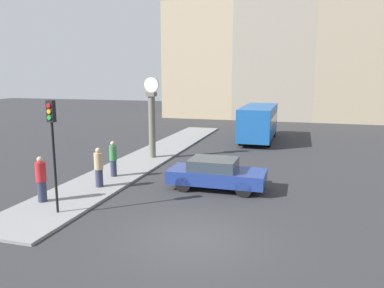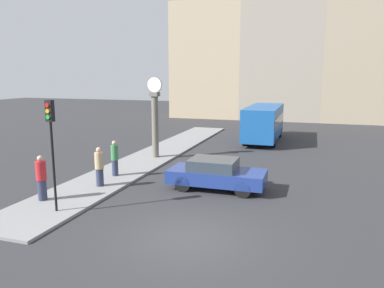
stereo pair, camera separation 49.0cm
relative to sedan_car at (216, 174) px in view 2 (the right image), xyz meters
name	(u,v)px [view 2 (the right image)]	position (x,y,z in m)	size (l,w,h in m)	color
ground_plane	(187,237)	(0.41, -5.24, -0.71)	(120.00, 120.00, 0.00)	#2D2D30
sidewalk_corner	(155,155)	(-5.43, 5.65, -0.66)	(2.89, 25.78, 0.11)	gray
building_row	(283,58)	(0.35, 28.76, 6.31)	(26.02, 5.00, 15.27)	tan
sedan_car	(216,174)	(0.00, 0.00, 0.00)	(4.28, 1.88, 1.38)	navy
bus_distant	(264,121)	(0.38, 13.22, 0.84)	(2.35, 7.44, 2.70)	#195199
traffic_light_near	(51,133)	(-4.83, -4.78, 2.30)	(0.26, 0.24, 4.07)	black
street_clock	(155,120)	(-5.09, 4.93, 1.70)	(0.96, 0.52, 4.86)	#666056
pedestrian_red_top	(41,178)	(-6.15, -3.92, 0.30)	(0.41, 0.41, 1.82)	#2D334C
pedestrian_tan_coat	(99,167)	(-5.02, -1.50, 0.28)	(0.39, 0.39, 1.78)	#2D334C
pedestrian_green_hoodie	(115,158)	(-5.26, 0.29, 0.28)	(0.36, 0.36, 1.76)	#2D334C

